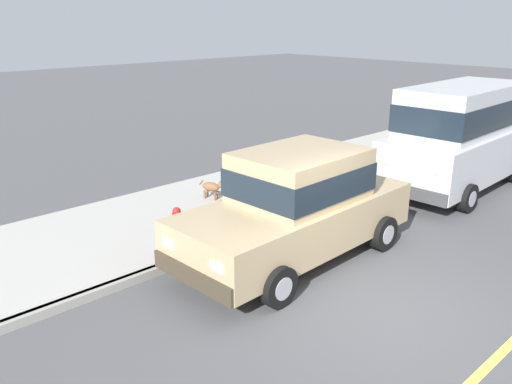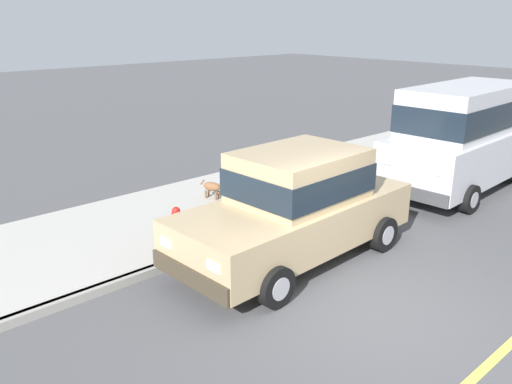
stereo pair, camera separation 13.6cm
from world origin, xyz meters
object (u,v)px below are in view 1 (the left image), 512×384
(car_tan_sedan, at_px, (297,205))
(car_silver_van, at_px, (461,132))
(fire_hydrant, at_px, (177,228))
(dog_brown, at_px, (213,187))

(car_tan_sedan, relative_size, car_silver_van, 0.94)
(car_silver_van, relative_size, fire_hydrant, 6.84)
(car_silver_van, relative_size, dog_brown, 6.79)
(car_tan_sedan, bearing_deg, car_silver_van, 90.06)
(dog_brown, xyz_separation_m, fire_hydrant, (1.53, -2.04, 0.05))
(car_tan_sedan, height_order, car_silver_van, car_silver_van)
(car_silver_van, bearing_deg, fire_hydrant, -102.24)
(dog_brown, bearing_deg, car_silver_van, 59.11)
(car_tan_sedan, height_order, fire_hydrant, car_tan_sedan)
(car_tan_sedan, relative_size, fire_hydrant, 6.42)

